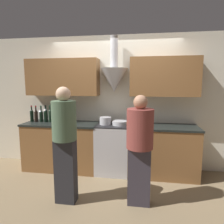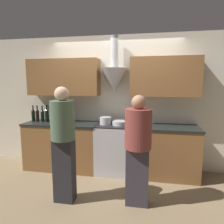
{
  "view_description": "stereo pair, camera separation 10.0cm",
  "coord_description": "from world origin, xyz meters",
  "px_view_note": "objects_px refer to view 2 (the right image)",
  "views": [
    {
      "loc": [
        0.55,
        -3.28,
        1.68
      ],
      "look_at": [
        0.0,
        0.23,
        1.17
      ],
      "focal_mm": 32.0,
      "sensor_mm": 36.0,
      "label": 1
    },
    {
      "loc": [
        0.65,
        -3.27,
        1.68
      ],
      "look_at": [
        0.0,
        0.23,
        1.17
      ],
      "focal_mm": 32.0,
      "sensor_mm": 36.0,
      "label": 2
    }
  ],
  "objects_px": {
    "wine_bottle_1": "(37,115)",
    "person_foreground_right": "(138,146)",
    "wine_bottle_6": "(60,115)",
    "orange_fruit": "(133,124)",
    "stock_pot": "(106,121)",
    "wine_bottle_2": "(42,115)",
    "wine_bottle_4": "(51,115)",
    "saucepan": "(143,121)",
    "wine_bottle_7": "(65,116)",
    "wine_bottle_0": "(33,115)",
    "wine_bottle_8": "(69,116)",
    "mixing_bowl": "(120,123)",
    "person_foreground_left": "(63,140)",
    "wine_bottle_5": "(55,115)",
    "stove_range": "(113,148)",
    "wine_bottle_3": "(47,115)"
  },
  "relations": [
    {
      "from": "wine_bottle_1",
      "to": "person_foreground_right",
      "type": "height_order",
      "value": "person_foreground_right"
    },
    {
      "from": "wine_bottle_6",
      "to": "saucepan",
      "type": "relative_size",
      "value": 1.89
    },
    {
      "from": "mixing_bowl",
      "to": "wine_bottle_2",
      "type": "bearing_deg",
      "value": 177.45
    },
    {
      "from": "person_foreground_left",
      "to": "saucepan",
      "type": "bearing_deg",
      "value": 49.46
    },
    {
      "from": "wine_bottle_6",
      "to": "stock_pot",
      "type": "relative_size",
      "value": 1.57
    },
    {
      "from": "wine_bottle_7",
      "to": "saucepan",
      "type": "height_order",
      "value": "wine_bottle_7"
    },
    {
      "from": "wine_bottle_3",
      "to": "wine_bottle_6",
      "type": "distance_m",
      "value": 0.28
    },
    {
      "from": "wine_bottle_2",
      "to": "wine_bottle_4",
      "type": "xyz_separation_m",
      "value": [
        0.19,
        -0.0,
        0.01
      ]
    },
    {
      "from": "wine_bottle_6",
      "to": "wine_bottle_8",
      "type": "relative_size",
      "value": 0.99
    },
    {
      "from": "wine_bottle_7",
      "to": "wine_bottle_8",
      "type": "bearing_deg",
      "value": 5.55
    },
    {
      "from": "saucepan",
      "to": "stock_pot",
      "type": "bearing_deg",
      "value": -165.74
    },
    {
      "from": "wine_bottle_1",
      "to": "wine_bottle_5",
      "type": "xyz_separation_m",
      "value": [
        0.39,
        -0.0,
        0.01
      ]
    },
    {
      "from": "wine_bottle_8",
      "to": "orange_fruit",
      "type": "relative_size",
      "value": 4.39
    },
    {
      "from": "wine_bottle_4",
      "to": "saucepan",
      "type": "distance_m",
      "value": 1.81
    },
    {
      "from": "stock_pot",
      "to": "wine_bottle_5",
      "type": "bearing_deg",
      "value": 177.06
    },
    {
      "from": "orange_fruit",
      "to": "person_foreground_left",
      "type": "xyz_separation_m",
      "value": [
        -0.89,
        -1.0,
        -0.05
      ]
    },
    {
      "from": "wine_bottle_2",
      "to": "wine_bottle_5",
      "type": "bearing_deg",
      "value": -3.7
    },
    {
      "from": "wine_bottle_8",
      "to": "wine_bottle_3",
      "type": "bearing_deg",
      "value": -179.56
    },
    {
      "from": "stock_pot",
      "to": "person_foreground_right",
      "type": "relative_size",
      "value": 0.14
    },
    {
      "from": "wine_bottle_6",
      "to": "stock_pot",
      "type": "height_order",
      "value": "wine_bottle_6"
    },
    {
      "from": "stock_pot",
      "to": "mixing_bowl",
      "type": "height_order",
      "value": "stock_pot"
    },
    {
      "from": "wine_bottle_6",
      "to": "person_foreground_left",
      "type": "bearing_deg",
      "value": -62.94
    },
    {
      "from": "stock_pot",
      "to": "mixing_bowl",
      "type": "distance_m",
      "value": 0.28
    },
    {
      "from": "wine_bottle_2",
      "to": "wine_bottle_4",
      "type": "height_order",
      "value": "wine_bottle_4"
    },
    {
      "from": "stove_range",
      "to": "person_foreground_right",
      "type": "bearing_deg",
      "value": -61.89
    },
    {
      "from": "saucepan",
      "to": "person_foreground_right",
      "type": "bearing_deg",
      "value": -91.35
    },
    {
      "from": "wine_bottle_4",
      "to": "person_foreground_right",
      "type": "distance_m",
      "value": 2.06
    },
    {
      "from": "wine_bottle_3",
      "to": "wine_bottle_4",
      "type": "distance_m",
      "value": 0.09
    },
    {
      "from": "wine_bottle_3",
      "to": "person_foreground_left",
      "type": "relative_size",
      "value": 0.2
    },
    {
      "from": "stove_range",
      "to": "mixing_bowl",
      "type": "distance_m",
      "value": 0.51
    },
    {
      "from": "wine_bottle_6",
      "to": "orange_fruit",
      "type": "relative_size",
      "value": 4.36
    },
    {
      "from": "stove_range",
      "to": "wine_bottle_5",
      "type": "bearing_deg",
      "value": 178.53
    },
    {
      "from": "wine_bottle_1",
      "to": "wine_bottle_6",
      "type": "relative_size",
      "value": 0.96
    },
    {
      "from": "wine_bottle_0",
      "to": "wine_bottle_6",
      "type": "distance_m",
      "value": 0.58
    },
    {
      "from": "wine_bottle_7",
      "to": "wine_bottle_6",
      "type": "bearing_deg",
      "value": -173.6
    },
    {
      "from": "wine_bottle_2",
      "to": "wine_bottle_7",
      "type": "xyz_separation_m",
      "value": [
        0.48,
        -0.01,
        0.0
      ]
    },
    {
      "from": "wine_bottle_6",
      "to": "mixing_bowl",
      "type": "xyz_separation_m",
      "value": [
        1.21,
        -0.05,
        -0.1
      ]
    },
    {
      "from": "wine_bottle_0",
      "to": "stock_pot",
      "type": "relative_size",
      "value": 1.5
    },
    {
      "from": "saucepan",
      "to": "wine_bottle_1",
      "type": "bearing_deg",
      "value": -176.77
    },
    {
      "from": "wine_bottle_1",
      "to": "person_foreground_right",
      "type": "xyz_separation_m",
      "value": [
        2.07,
        -1.0,
        -0.22
      ]
    },
    {
      "from": "wine_bottle_0",
      "to": "wine_bottle_8",
      "type": "height_order",
      "value": "wine_bottle_8"
    },
    {
      "from": "wine_bottle_7",
      "to": "orange_fruit",
      "type": "distance_m",
      "value": 1.36
    },
    {
      "from": "wine_bottle_6",
      "to": "orange_fruit",
      "type": "xyz_separation_m",
      "value": [
        1.45,
        -0.11,
        -0.1
      ]
    },
    {
      "from": "wine_bottle_3",
      "to": "stock_pot",
      "type": "xyz_separation_m",
      "value": [
        1.22,
        -0.07,
        -0.07
      ]
    },
    {
      "from": "stove_range",
      "to": "saucepan",
      "type": "bearing_deg",
      "value": 15.41
    },
    {
      "from": "wine_bottle_2",
      "to": "person_foreground_right",
      "type": "height_order",
      "value": "person_foreground_right"
    },
    {
      "from": "stove_range",
      "to": "wine_bottle_0",
      "type": "xyz_separation_m",
      "value": [
        -1.65,
        0.04,
        0.59
      ]
    },
    {
      "from": "wine_bottle_2",
      "to": "person_foreground_right",
      "type": "xyz_separation_m",
      "value": [
        1.97,
        -1.02,
        -0.21
      ]
    },
    {
      "from": "stove_range",
      "to": "wine_bottle_2",
      "type": "height_order",
      "value": "wine_bottle_2"
    },
    {
      "from": "wine_bottle_1",
      "to": "wine_bottle_7",
      "type": "height_order",
      "value": "wine_bottle_7"
    }
  ]
}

